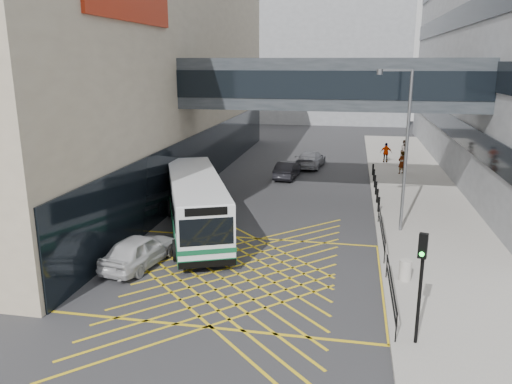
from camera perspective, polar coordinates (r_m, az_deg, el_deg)
The scene contains 18 objects.
ground at distance 21.59m, azimuth -2.04°, elevation -9.36°, with size 120.00×120.00×0.00m, color #333335.
building_whsmith at distance 41.77m, azimuth -22.17°, elevation 12.54°, with size 24.17×42.00×16.00m.
building_far at distance 79.47m, azimuth 6.46°, elevation 14.74°, with size 28.00×16.00×18.00m, color gray.
skybridge at distance 31.27m, azimuth 8.39°, elevation 12.16°, with size 20.00×4.10×3.00m.
pavement at distance 35.59m, azimuth 17.87°, elevation -0.21°, with size 6.00×54.00×0.16m, color #A09B92.
box_junction at distance 21.59m, azimuth -2.04°, elevation -9.35°, with size 12.00×9.00×0.01m.
bus at distance 26.27m, azimuth -6.92°, elevation -1.22°, with size 6.48×11.06×3.07m.
car_white at distance 22.75m, azimuth -13.20°, elevation -6.48°, with size 1.89×4.62×1.47m, color silver.
car_dark at distance 38.78m, azimuth 3.60°, elevation 2.55°, with size 1.65×4.21×1.32m, color black.
car_silver at distance 43.03m, azimuth 6.27°, elevation 3.82°, with size 2.03×4.82×1.50m, color #A0A1A9.
traffic_light at distance 16.13m, azimuth 18.34°, elevation -8.76°, with size 0.30×0.44×3.72m.
street_lamp at distance 26.37m, azimuth 16.49°, elevation 5.54°, with size 1.86×0.77×8.28m.
litter_bin at distance 21.38m, azimuth 16.69°, elevation -8.54°, with size 0.49×0.49×0.85m, color #ADA89E.
kerb_railings at distance 22.49m, azimuth 14.56°, elevation -6.41°, with size 0.05×12.54×1.00m.
bollards at distance 35.22m, azimuth 13.50°, elevation 0.83°, with size 0.14×10.14×0.90m.
pedestrian_a at distance 41.20m, azimuth 16.30°, elevation 3.24°, with size 0.70×0.50×1.76m, color gray.
pedestrian_b at distance 46.36m, azimuth 16.64°, elevation 4.53°, with size 0.93×0.54×1.90m, color gray.
pedestrian_c at distance 45.45m, azimuth 14.64°, elevation 4.36°, with size 1.02×0.49×1.73m, color gray.
Camera 1 is at (4.48, -19.21, 8.79)m, focal length 35.00 mm.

